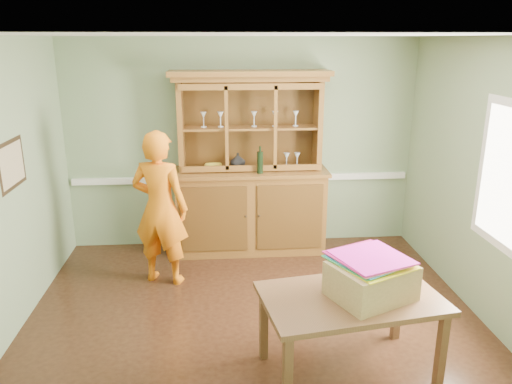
{
  "coord_description": "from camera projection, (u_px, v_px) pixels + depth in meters",
  "views": [
    {
      "loc": [
        -0.32,
        -4.38,
        2.67
      ],
      "look_at": [
        0.06,
        0.4,
        1.2
      ],
      "focal_mm": 35.0,
      "sensor_mm": 36.0,
      "label": 1
    }
  ],
  "objects": [
    {
      "name": "floor",
      "position": [
        253.0,
        318.0,
        4.98
      ],
      "size": [
        4.5,
        4.5,
        0.0
      ],
      "primitive_type": "plane",
      "color": "#482917",
      "rests_on": "ground"
    },
    {
      "name": "ceiling",
      "position": [
        253.0,
        35.0,
        4.18
      ],
      "size": [
        4.5,
        4.5,
        0.0
      ],
      "primitive_type": "plane",
      "rotation": [
        3.14,
        0.0,
        0.0
      ],
      "color": "white",
      "rests_on": "wall_back"
    },
    {
      "name": "wall_back",
      "position": [
        242.0,
        145.0,
        6.49
      ],
      "size": [
        4.5,
        0.0,
        4.5
      ],
      "primitive_type": "plane",
      "rotation": [
        1.57,
        0.0,
        0.0
      ],
      "color": "gray",
      "rests_on": "floor"
    },
    {
      "name": "wall_left",
      "position": [
        0.0,
        195.0,
        4.41
      ],
      "size": [
        0.0,
        4.0,
        4.0
      ],
      "primitive_type": "plane",
      "rotation": [
        1.57,
        0.0,
        1.57
      ],
      "color": "gray",
      "rests_on": "floor"
    },
    {
      "name": "wall_right",
      "position": [
        488.0,
        184.0,
        4.75
      ],
      "size": [
        0.0,
        4.0,
        4.0
      ],
      "primitive_type": "plane",
      "rotation": [
        1.57,
        0.0,
        -1.57
      ],
      "color": "gray",
      "rests_on": "floor"
    },
    {
      "name": "wall_front",
      "position": [
        280.0,
        296.0,
        2.68
      ],
      "size": [
        4.5,
        0.0,
        4.5
      ],
      "primitive_type": "plane",
      "rotation": [
        -1.57,
        0.0,
        0.0
      ],
      "color": "gray",
      "rests_on": "floor"
    },
    {
      "name": "chair_rail",
      "position": [
        242.0,
        178.0,
        6.6
      ],
      "size": [
        4.41,
        0.05,
        0.08
      ],
      "primitive_type": "cube",
      "color": "white",
      "rests_on": "wall_back"
    },
    {
      "name": "framed_map",
      "position": [
        12.0,
        164.0,
        4.64
      ],
      "size": [
        0.03,
        0.6,
        0.46
      ],
      "color": "black",
      "rests_on": "wall_left"
    },
    {
      "name": "window_panel",
      "position": [
        506.0,
        177.0,
        4.42
      ],
      "size": [
        0.03,
        0.96,
        1.36
      ],
      "color": "white",
      "rests_on": "wall_right"
    },
    {
      "name": "china_hutch",
      "position": [
        250.0,
        190.0,
        6.4
      ],
      "size": [
        1.96,
        0.65,
        2.31
      ],
      "color": "brown",
      "rests_on": "floor"
    },
    {
      "name": "dining_table",
      "position": [
        351.0,
        305.0,
        4.01
      ],
      "size": [
        1.53,
        1.06,
        0.71
      ],
      "rotation": [
        0.0,
        0.0,
        0.16
      ],
      "color": "brown",
      "rests_on": "floor"
    },
    {
      "name": "cardboard_box",
      "position": [
        371.0,
        281.0,
        3.93
      ],
      "size": [
        0.74,
        0.69,
        0.28
      ],
      "primitive_type": "cube",
      "rotation": [
        0.0,
        0.0,
        0.43
      ],
      "color": "tan",
      "rests_on": "dining_table"
    },
    {
      "name": "kite_stack",
      "position": [
        370.0,
        260.0,
        3.91
      ],
      "size": [
        0.69,
        0.69,
        0.05
      ],
      "rotation": [
        0.0,
        0.0,
        0.46
      ],
      "color": "yellow",
      "rests_on": "cardboard_box"
    },
    {
      "name": "person",
      "position": [
        160.0,
        208.0,
        5.51
      ],
      "size": [
        0.74,
        0.59,
        1.75
      ],
      "primitive_type": "imported",
      "rotation": [
        0.0,
        0.0,
        2.83
      ],
      "color": "orange",
      "rests_on": "floor"
    }
  ]
}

